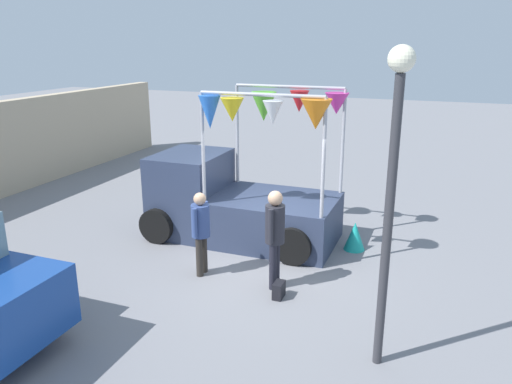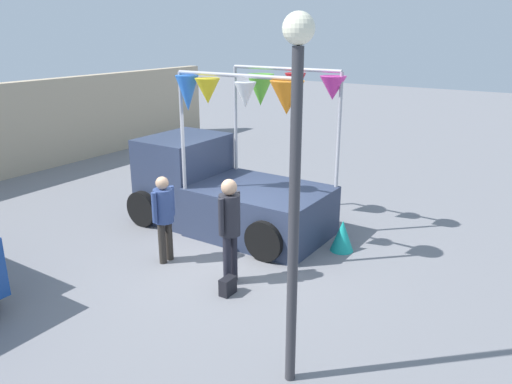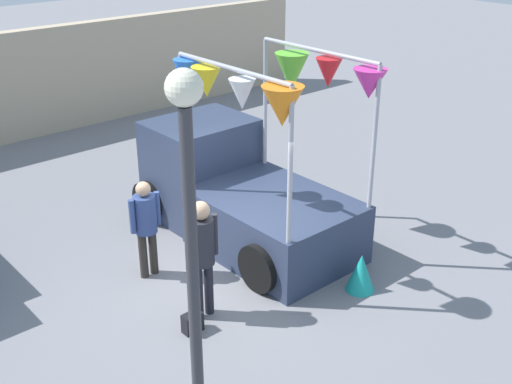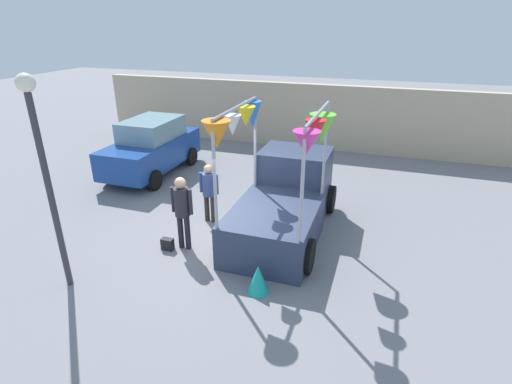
% 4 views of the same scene
% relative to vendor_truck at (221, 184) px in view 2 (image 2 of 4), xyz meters
% --- Properties ---
extents(ground_plane, '(60.00, 60.00, 0.00)m').
position_rel_vendor_truck_xyz_m(ground_plane, '(-1.16, -1.10, -0.92)').
color(ground_plane, slate).
extents(vendor_truck, '(2.43, 4.16, 3.28)m').
position_rel_vendor_truck_xyz_m(vendor_truck, '(0.00, 0.00, 0.00)').
color(vendor_truck, '#2D3851').
rests_on(vendor_truck, ground).
extents(person_customer, '(0.53, 0.34, 1.78)m').
position_rel_vendor_truck_xyz_m(person_customer, '(-1.96, -1.67, 0.16)').
color(person_customer, black).
rests_on(person_customer, ground).
extents(person_vendor, '(0.53, 0.34, 1.59)m').
position_rel_vendor_truck_xyz_m(person_vendor, '(-1.96, -0.24, 0.04)').
color(person_vendor, '#2D2823').
rests_on(person_vendor, ground).
extents(handbag, '(0.28, 0.16, 0.28)m').
position_rel_vendor_truck_xyz_m(handbag, '(-2.31, -1.87, -0.78)').
color(handbag, black).
rests_on(handbag, ground).
extents(street_lamp, '(0.32, 0.32, 4.16)m').
position_rel_vendor_truck_xyz_m(street_lamp, '(-3.52, -3.68, 1.78)').
color(street_lamp, '#333338').
rests_on(street_lamp, ground).
extents(folded_kite_bundle_teal, '(0.62, 0.62, 0.60)m').
position_rel_vendor_truck_xyz_m(folded_kite_bundle_teal, '(0.19, -2.70, -0.62)').
color(folded_kite_bundle_teal, teal).
rests_on(folded_kite_bundle_teal, ground).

